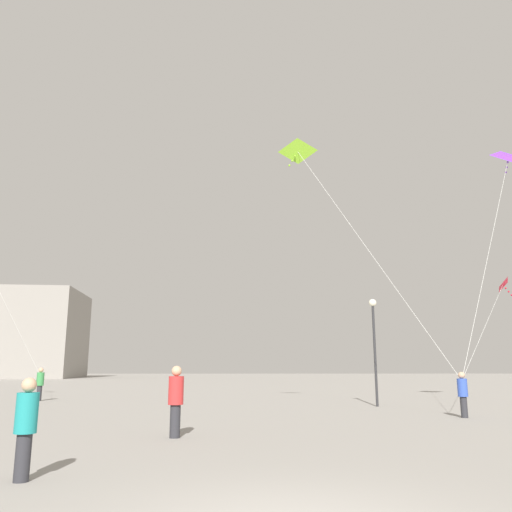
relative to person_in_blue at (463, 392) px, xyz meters
name	(u,v)px	position (x,y,z in m)	size (l,w,h in m)	color
person_in_blue	(463,392)	(0.00, 0.00, 0.00)	(0.35, 0.35, 1.61)	#2D2D33
person_in_red	(176,398)	(-9.72, -5.24, 0.11)	(0.40, 0.40, 1.81)	#2D2D33
person_in_teal	(26,424)	(-11.48, -10.47, 0.00)	(0.35, 0.35, 1.61)	#2D2D33
person_in_green	(40,383)	(-19.00, 10.14, 0.08)	(0.38, 0.38, 1.76)	#2D2D33
kite_violet_delta	(508,160)	(5.00, 4.44, 10.87)	(5.93, 5.03, 11.03)	purple
kite_lime_delta	(300,156)	(-5.35, 3.47, 10.56)	(6.15, 3.91, 10.76)	#8CD12D
kite_crimson_delta	(502,287)	(6.71, 9.68, 5.37)	(7.27, 10.60, 5.47)	red
building_left_hall	(33,334)	(-44.39, 73.15, 6.50)	(16.67, 18.38, 14.77)	gray
lamppost_west	(374,333)	(-1.74, 5.59, 2.47)	(0.36, 0.36, 5.00)	#2D2D30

